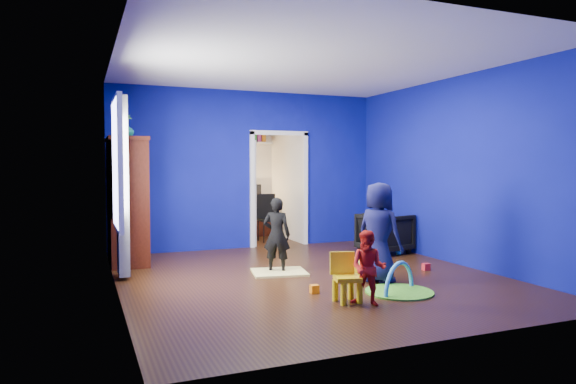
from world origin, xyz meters
name	(u,v)px	position (x,y,z in m)	size (l,w,h in m)	color
floor	(310,277)	(0.00, 0.00, 0.00)	(5.00, 5.50, 0.01)	black
ceiling	(310,63)	(0.00, 0.00, 2.90)	(5.00, 5.50, 0.01)	white
wall_back	(249,170)	(0.00, 2.75, 1.45)	(5.00, 0.02, 2.90)	navy
wall_front	(443,175)	(0.00, -2.75, 1.45)	(5.00, 0.02, 2.90)	navy
wall_left	(116,172)	(-2.50, 0.00, 1.45)	(0.02, 5.50, 2.90)	navy
wall_right	(458,171)	(2.50, 0.00, 1.45)	(0.02, 5.50, 2.90)	navy
alcove	(264,179)	(0.60, 3.62, 1.25)	(1.00, 1.75, 2.50)	silver
armchair	(385,233)	(2.02, 1.28, 0.35)	(0.75, 0.77, 0.70)	black
child_black	(277,235)	(-0.30, 0.49, 0.54)	(0.39, 0.26, 1.07)	black
child_navy	(379,233)	(0.71, -0.61, 0.65)	(0.64, 0.42, 1.31)	#10183B
toddler_red	(368,268)	(0.01, -1.52, 0.41)	(0.40, 0.31, 0.82)	#AD1219
vase	(128,130)	(-2.22, 1.69, 2.05)	(0.18, 0.18, 0.18)	#0C5963
potted_plant	(125,126)	(-2.22, 2.21, 2.16)	(0.23, 0.23, 0.40)	green
tv_armoire	(127,201)	(-2.22, 1.99, 0.98)	(0.58, 1.14, 1.96)	#420F0B
crt_tv	(130,198)	(-2.18, 1.99, 1.02)	(0.46, 0.70, 0.54)	silver
yellow_blanket	(279,272)	(-0.30, 0.39, 0.01)	(0.75, 0.60, 0.03)	#F2E07A
hopper_ball	(365,265)	(0.66, -0.36, 0.18)	(0.36, 0.36, 0.36)	yellow
kid_chair	(347,280)	(-0.14, -1.32, 0.25)	(0.28, 0.28, 0.50)	yellow
play_mat	(399,292)	(0.64, -1.18, 0.01)	(0.81, 0.81, 0.02)	#2D9221
toy_arch	(399,291)	(0.64, -1.18, 0.02)	(0.73, 0.73, 0.05)	#3F8CD8
window_left	(115,164)	(-2.48, 0.35, 1.55)	(0.03, 0.95, 1.55)	white
curtain	(122,186)	(-2.37, 0.90, 1.25)	(0.14, 0.42, 2.40)	slate
doorway	(279,191)	(0.60, 2.75, 1.05)	(1.16, 0.10, 2.10)	white
study_desk	(254,218)	(0.60, 4.26, 0.38)	(0.88, 0.44, 0.75)	#3D140A
desk_monitor	(252,192)	(0.60, 4.38, 0.95)	(0.40, 0.05, 0.32)	black
desk_lamp	(241,193)	(0.32, 4.32, 0.93)	(0.14, 0.14, 0.14)	#FFD88C
folding_chair	(269,219)	(0.60, 3.30, 0.46)	(0.40, 0.40, 0.92)	black
book_shelf	(252,143)	(0.60, 4.37, 2.02)	(0.88, 0.24, 0.04)	white
toy_0	(426,267)	(1.76, -0.21, 0.05)	(0.10, 0.08, 0.10)	red
toy_1	(399,252)	(2.13, 1.02, 0.06)	(0.11, 0.11, 0.11)	#2496CF
toy_2	(314,289)	(-0.32, -0.83, 0.05)	(0.10, 0.08, 0.10)	orange
toy_3	(357,261)	(1.08, 0.59, 0.05)	(0.10, 0.08, 0.10)	#BD47A0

